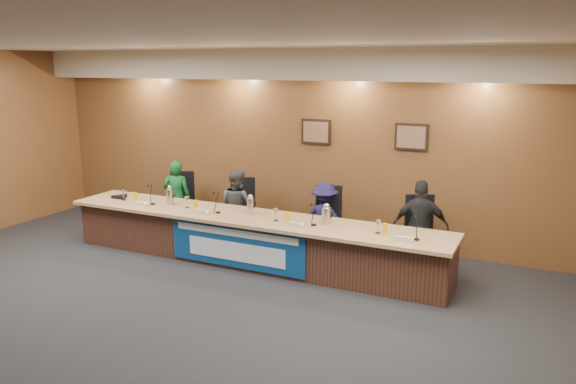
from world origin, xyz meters
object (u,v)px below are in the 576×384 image
object	(u,v)px
dais_body	(250,240)
office_chair_b	(240,214)
panelist_c	(324,220)
office_chair_c	(327,225)
panelist_d	(420,226)
office_chair_d	(421,238)
carafe_right	(326,216)
carafe_mid	(251,206)
panelist_a	(177,198)
office_chair_a	(181,206)
banner	(236,246)
speakerphone	(121,197)
carafe_left	(170,197)
panelist_b	(237,207)

from	to	relation	value
dais_body	office_chair_b	bearing A→B (deg)	128.46
panelist_c	office_chair_c	size ratio (longest dim) A/B	2.47
dais_body	panelist_d	size ratio (longest dim) A/B	4.44
office_chair_d	office_chair_b	bearing A→B (deg)	155.15
panelist_d	carafe_right	xyz separation A→B (m)	(-1.17, -0.71, 0.19)
dais_body	carafe_mid	bearing A→B (deg)	87.75
panelist_a	office_chair_a	xyz separation A→B (m)	(0.00, 0.10, -0.18)
banner	office_chair_a	distance (m)	2.28
office_chair_a	carafe_right	distance (m)	3.24
office_chair_d	speakerphone	xyz separation A→B (m)	(-4.87, -0.86, 0.30)
dais_body	panelist_a	world-z (taller)	panelist_a
carafe_left	carafe_mid	size ratio (longest dim) A/B	0.99
office_chair_b	carafe_left	world-z (taller)	carafe_left
office_chair_b	office_chair_c	distance (m)	1.57
panelist_b	office_chair_d	size ratio (longest dim) A/B	2.63
panelist_a	carafe_mid	distance (m)	2.04
dais_body	office_chair_d	bearing A→B (deg)	19.50
office_chair_b	office_chair_c	size ratio (longest dim) A/B	1.00
panelist_a	speakerphone	bearing A→B (deg)	32.03
carafe_left	office_chair_d	bearing A→B (deg)	12.37
panelist_c	dais_body	bearing A→B (deg)	42.04
panelist_a	speakerphone	xyz separation A→B (m)	(-0.59, -0.76, 0.11)
office_chair_d	carafe_left	world-z (taller)	carafe_left
panelist_c	carafe_right	world-z (taller)	panelist_c
panelist_d	office_chair_a	xyz separation A→B (m)	(-4.29, 0.10, -0.20)
carafe_mid	carafe_right	distance (m)	1.22
office_chair_a	office_chair_b	world-z (taller)	same
banner	carafe_right	xyz separation A→B (m)	(1.22, 0.45, 0.49)
panelist_b	office_chair_c	bearing A→B (deg)	-160.30
speakerphone	office_chair_a	bearing A→B (deg)	55.61
panelist_a	office_chair_b	world-z (taller)	panelist_a
office_chair_d	panelist_b	bearing A→B (deg)	157.03
speakerphone	panelist_c	bearing A→B (deg)	12.63
carafe_left	office_chair_b	bearing A→B (deg)	46.80
panelist_d	carafe_left	bearing A→B (deg)	-2.20
dais_body	office_chair_d	size ratio (longest dim) A/B	12.50
banner	panelist_c	xyz separation A→B (m)	(0.90, 1.16, 0.21)
carafe_right	speakerphone	size ratio (longest dim) A/B	0.74
panelist_a	office_chair_a	distance (m)	0.21
office_chair_c	panelist_a	bearing A→B (deg)	167.75
dais_body	panelist_b	world-z (taller)	panelist_b
panelist_a	speakerphone	size ratio (longest dim) A/B	4.13
dais_body	banner	size ratio (longest dim) A/B	2.73
banner	speakerphone	distance (m)	2.55
panelist_d	speakerphone	world-z (taller)	panelist_d
dais_body	panelist_c	xyz separation A→B (m)	(0.90, 0.75, 0.24)
banner	panelist_c	world-z (taller)	panelist_c
office_chair_a	dais_body	bearing A→B (deg)	-48.13
carafe_right	speakerphone	distance (m)	3.70
carafe_right	panelist_b	bearing A→B (deg)	159.36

